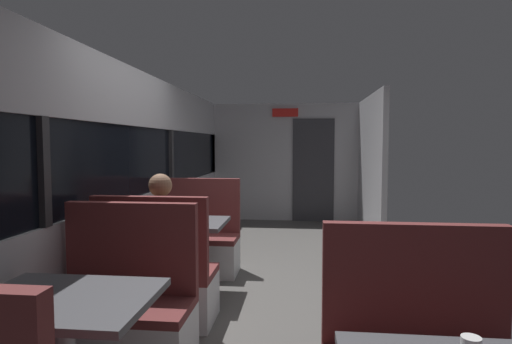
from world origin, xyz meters
TOP-DOWN VIEW (x-y plane):
  - ground_plane at (0.00, 0.00)m, footprint 3.30×9.20m
  - carriage_window_panel_left at (-1.45, 0.00)m, footprint 0.09×8.48m
  - carriage_end_bulkhead at (0.06, 4.19)m, footprint 2.90×0.11m
  - carriage_aisle_panel_right at (1.45, 3.00)m, footprint 0.08×2.40m
  - dining_table_near_window at (-0.89, -2.09)m, footprint 0.90×0.70m
  - bench_near_window_facing_entry at (-0.89, -1.39)m, footprint 0.95×0.50m
  - dining_table_mid_window at (-0.89, -0.00)m, footprint 0.90×0.70m
  - bench_mid_window_facing_end at (-0.89, -0.70)m, footprint 0.95×0.50m
  - bench_mid_window_facing_entry at (-0.89, 0.70)m, footprint 0.95×0.50m
  - seated_passenger at (-0.89, -0.63)m, footprint 0.47×0.55m

SIDE VIEW (x-z plane):
  - ground_plane at x=0.00m, z-range -0.02..0.00m
  - bench_near_window_facing_entry at x=-0.89m, z-range -0.22..0.88m
  - bench_mid_window_facing_end at x=-0.89m, z-range -0.22..0.88m
  - bench_mid_window_facing_entry at x=-0.89m, z-range -0.22..0.88m
  - seated_passenger at x=-0.89m, z-range -0.09..1.17m
  - dining_table_near_window at x=-0.89m, z-range 0.27..1.01m
  - dining_table_mid_window at x=-0.89m, z-range 0.27..1.01m
  - carriage_window_panel_left at x=-1.45m, z-range -0.04..2.26m
  - carriage_end_bulkhead at x=0.06m, z-range -0.01..2.29m
  - carriage_aisle_panel_right at x=1.45m, z-range 0.00..2.30m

